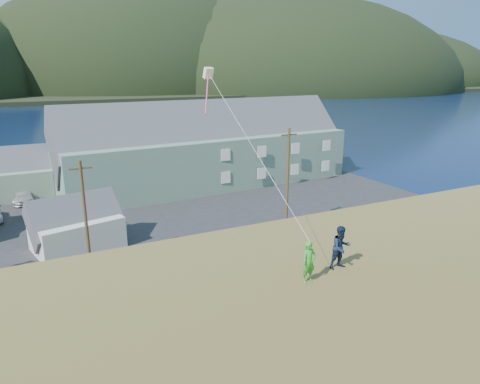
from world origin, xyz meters
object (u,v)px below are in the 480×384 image
(wharf, at_px, (32,168))
(kite_flyer_navy, at_px, (341,247))
(kite_flyer_green, at_px, (309,262))
(shed_white, at_px, (76,225))
(shed_palegreen_far, at_px, (3,176))
(lodge, at_px, (208,146))

(wharf, bearing_deg, kite_flyer_navy, -79.59)
(kite_flyer_green, bearing_deg, shed_white, 96.94)
(shed_palegreen_far, bearing_deg, shed_white, -73.27)
(shed_white, bearing_deg, shed_palegreen_far, 93.97)
(shed_palegreen_far, height_order, kite_flyer_green, kite_flyer_green)
(shed_white, bearing_deg, lodge, 26.47)
(kite_flyer_green, bearing_deg, kite_flyer_navy, 5.69)
(kite_flyer_green, relative_size, kite_flyer_navy, 0.91)
(shed_palegreen_far, bearing_deg, kite_flyer_green, -75.16)
(kite_flyer_navy, bearing_deg, shed_palegreen_far, 108.97)
(shed_white, height_order, kite_flyer_green, kite_flyer_green)
(wharf, distance_m, shed_palegreen_far, 15.20)
(wharf, height_order, lodge, lodge)
(lodge, distance_m, shed_white, 23.87)
(shed_white, xyz_separation_m, shed_palegreen_far, (-6.03, 19.49, 0.63))
(lodge, bearing_deg, shed_white, -144.46)
(shed_palegreen_far, bearing_deg, kite_flyer_navy, -72.86)
(wharf, xyz_separation_m, kite_flyer_green, (8.93, -58.81, 7.55))
(shed_palegreen_far, relative_size, kite_flyer_green, 6.99)
(lodge, distance_m, kite_flyer_navy, 40.81)
(wharf, distance_m, kite_flyer_green, 59.96)
(shed_palegreen_far, bearing_deg, wharf, 77.48)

